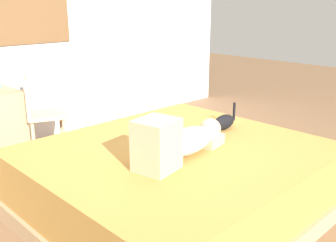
{
  "coord_description": "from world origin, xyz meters",
  "views": [
    {
      "loc": [
        -1.93,
        -1.76,
        1.57
      ],
      "look_at": [
        0.15,
        0.36,
        0.67
      ],
      "focal_mm": 41.98,
      "sensor_mm": 36.0,
      "label": 1
    }
  ],
  "objects": [
    {
      "name": "ground_plane",
      "position": [
        0.0,
        0.0,
        0.0
      ],
      "size": [
        16.0,
        16.0,
        0.0
      ],
      "primitive_type": "plane",
      "color": "brown"
    },
    {
      "name": "back_wall_with_window",
      "position": [
        -0.0,
        2.54,
        1.46
      ],
      "size": [
        6.4,
        0.14,
        2.9
      ],
      "color": "silver",
      "rests_on": "ground"
    },
    {
      "name": "bed",
      "position": [
        0.05,
        0.16,
        0.26
      ],
      "size": [
        2.11,
        1.93,
        0.52
      ],
      "color": "#997A56",
      "rests_on": "ground"
    },
    {
      "name": "person_lying",
      "position": [
        -0.04,
        0.04,
        0.63
      ],
      "size": [
        0.94,
        0.41,
        0.34
      ],
      "color": "#CCB299",
      "rests_on": "bed"
    },
    {
      "name": "cat",
      "position": [
        0.64,
        0.2,
        0.59
      ],
      "size": [
        0.36,
        0.12,
        0.21
      ],
      "color": "black",
      "rests_on": "bed"
    },
    {
      "name": "chair_by_desk",
      "position": [
        -0.16,
        1.93,
        0.51
      ],
      "size": [
        0.5,
        0.5,
        0.86
      ],
      "color": "tan",
      "rests_on": "ground"
    }
  ]
}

